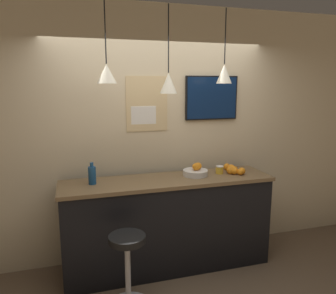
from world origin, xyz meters
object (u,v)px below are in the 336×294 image
object	(u,v)px
mounted_tv	(212,98)
juice_bottle	(92,175)
fruit_bowl	(196,171)
spread_jar	(220,170)
bar_stool	(128,266)

from	to	relation	value
mounted_tv	juice_bottle	bearing A→B (deg)	-168.10
juice_bottle	fruit_bowl	bearing A→B (deg)	-0.02
juice_bottle	mounted_tv	bearing A→B (deg)	11.90
spread_jar	mounted_tv	distance (m)	0.85
fruit_bowl	juice_bottle	size ratio (longest dim) A/B	1.22
fruit_bowl	juice_bottle	bearing A→B (deg)	179.98
bar_stool	mounted_tv	bearing A→B (deg)	38.04
juice_bottle	spread_jar	world-z (taller)	juice_bottle
bar_stool	fruit_bowl	world-z (taller)	fruit_bowl
bar_stool	spread_jar	distance (m)	1.48
bar_stool	spread_jar	xyz separation A→B (m)	(1.18, 0.63, 0.64)
mounted_tv	bar_stool	bearing A→B (deg)	-141.96
spread_jar	mounted_tv	xyz separation A→B (m)	(0.01, 0.30, 0.80)
fruit_bowl	spread_jar	xyz separation A→B (m)	(0.29, 0.00, -0.00)
juice_bottle	spread_jar	bearing A→B (deg)	0.00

